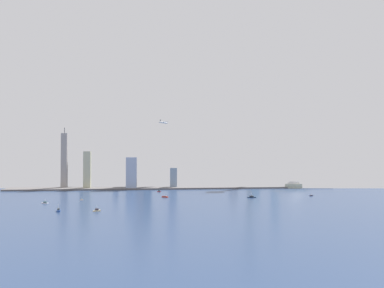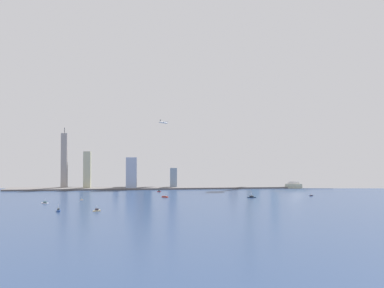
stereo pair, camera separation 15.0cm
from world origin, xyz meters
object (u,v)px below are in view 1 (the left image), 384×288
Objects in this scene: boat_1 at (165,197)px; boat_6 at (159,191)px; stadium_dome at (289,183)px; skyscraper_9 at (131,173)px; airplane at (164,123)px; observation_tower at (249,131)px; skyscraper_3 at (284,176)px; skyscraper_11 at (172,154)px; skyscraper_5 at (255,175)px; boat_2 at (97,210)px; skyscraper_1 at (64,161)px; boat_5 at (82,200)px; boat_4 at (311,195)px; boat_0 at (58,210)px; skyscraper_6 at (275,160)px; skyscraper_8 at (87,170)px; boat_3 at (45,203)px; skyscraper_2 at (233,177)px; skyscraper_12 at (83,165)px; skyscraper_0 at (173,177)px; boat_7 at (252,197)px; skyscraper_4 at (147,162)px; skyscraper_10 at (139,155)px; skyscraper_7 at (116,176)px.

boat_1 is 114.87m from boat_6.
skyscraper_9 is at bearing -177.00° from stadium_dome.
observation_tower is at bearing -31.75° from airplane.
skyscraper_3 is 0.28× the size of skyscraper_11.
skyscraper_5 is 363.96m from skyscraper_9.
stadium_dome is 0.54× the size of skyscraper_11.
skyscraper_1 is at bearing 86.30° from boat_2.
boat_5 is (-85.32, -217.92, -39.42)m from skyscraper_9.
boat_0 is at bearing -16.63° from boat_4.
skyscraper_6 reaches higher than skyscraper_8.
boat_3 reaches higher than boat_1.
skyscraper_3 is at bearing -134.72° from boat_4.
observation_tower reaches higher than stadium_dome.
boat_3 is at bearing -147.40° from skyscraper_3.
skyscraper_5 is 3.88× the size of boat_3.
observation_tower is 155.09m from skyscraper_5.
skyscraper_12 is (-410.98, 0.55, 36.94)m from skyscraper_2.
skyscraper_0 is 208.00m from boat_1.
skyscraper_11 is 1.42× the size of skyscraper_12.
skyscraper_0 is 86.77m from skyscraper_11.
skyscraper_8 reaches higher than boat_3.
skyscraper_11 reaches higher than skyscraper_6.
skyscraper_3 reaches higher than boat_4.
skyscraper_2 is (452.62, 39.94, -47.98)m from skyscraper_1.
skyscraper_3 is at bearing 37.52° from observation_tower.
skyscraper_3 reaches higher than boat_7.
skyscraper_8 is 6.96× the size of boat_0.
boat_4 is (354.03, -276.80, -66.07)m from skyscraper_4.
skyscraper_11 is 281.82m from boat_1.
observation_tower reaches higher than skyscraper_11.
boat_5 is (-477.86, -23.61, 0.15)m from boat_4.
skyscraper_9 is 0.42× the size of skyscraper_10.
boat_0 is (-520.41, -383.23, -8.20)m from stadium_dome.
skyscraper_4 is 177.76m from airplane.
skyscraper_6 is 374.68m from airplane.
skyscraper_7 is (-489.68, -27.22, 5.09)m from skyscraper_3.
boat_7 reaches higher than boat_3.
observation_tower reaches higher than skyscraper_9.
boat_1 is at bearing -96.12° from skyscraper_11.
skyscraper_11 is at bearing -3.12° from skyscraper_7.
skyscraper_5 reaches higher than boat_6.
skyscraper_10 is 1.53× the size of skyscraper_12.
skyscraper_2 is 1.05× the size of skyscraper_3.
skyscraper_1 reaches higher than skyscraper_6.
boat_6 is at bearing -56.12° from boat_4.
skyscraper_12 is 8.64× the size of boat_3.
observation_tower is 4.56× the size of skyscraper_0.
skyscraper_6 is 2.59× the size of skyscraper_7.
boat_1 is (-345.93, -208.97, -8.62)m from stadium_dome.
observation_tower is at bearing -6.34° from skyscraper_10.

